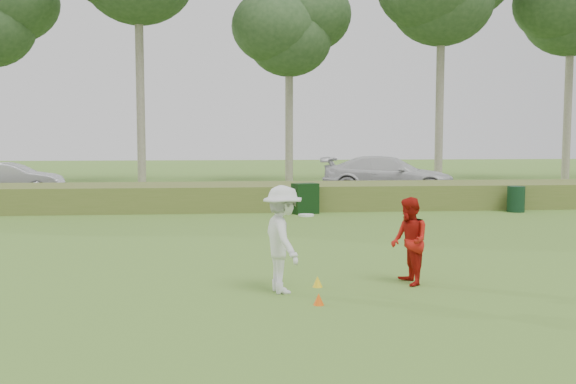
{
  "coord_description": "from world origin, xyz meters",
  "views": [
    {
      "loc": [
        -1.47,
        -11.54,
        2.67
      ],
      "look_at": [
        0.0,
        4.0,
        1.3
      ],
      "focal_mm": 40.0,
      "sensor_mm": 36.0,
      "label": 1
    }
  ],
  "objects": [
    {
      "name": "cone_orange",
      "position": [
        -0.05,
        -1.69,
        0.09
      ],
      "size": [
        0.17,
        0.17,
        0.19
      ],
      "primitive_type": "cone",
      "color": "#FF5B0D",
      "rests_on": "ground"
    },
    {
      "name": "player_red",
      "position": [
        1.76,
        -0.45,
        0.79
      ],
      "size": [
        0.65,
        0.81,
        1.58
      ],
      "primitive_type": "imported",
      "rotation": [
        0.0,
        0.0,
        -1.5
      ],
      "color": "#B1160F",
      "rests_on": "ground"
    },
    {
      "name": "park_road",
      "position": [
        0.0,
        17.0,
        0.03
      ],
      "size": [
        80.0,
        6.0,
        0.06
      ],
      "primitive_type": "cube",
      "color": "#2D2D2D",
      "rests_on": "ground"
    },
    {
      "name": "utility_cabinet",
      "position": [
        1.18,
        10.22,
        0.52
      ],
      "size": [
        0.97,
        0.79,
        1.05
      ],
      "primitive_type": "cube",
      "rotation": [
        0.0,
        0.0,
        0.36
      ],
      "color": "black",
      "rests_on": "ground"
    },
    {
      "name": "reed_strip",
      "position": [
        0.0,
        12.0,
        0.45
      ],
      "size": [
        80.0,
        3.0,
        0.9
      ],
      "primitive_type": "cube",
      "color": "#546528",
      "rests_on": "ground"
    },
    {
      "name": "trash_bin",
      "position": [
        8.63,
        10.03,
        0.45
      ],
      "size": [
        0.8,
        0.8,
        0.91
      ],
      "primitive_type": "cylinder",
      "rotation": [
        0.0,
        0.0,
        0.41
      ],
      "color": "black",
      "rests_on": "ground"
    },
    {
      "name": "player_white",
      "position": [
        -0.54,
        -0.8,
        0.92
      ],
      "size": [
        1.0,
        1.31,
        1.83
      ],
      "rotation": [
        0.0,
        0.0,
        1.8
      ],
      "color": "white",
      "rests_on": "ground"
    },
    {
      "name": "ground",
      "position": [
        0.0,
        0.0,
        0.0
      ],
      "size": [
        120.0,
        120.0,
        0.0
      ],
      "primitive_type": "plane",
      "color": "#477627",
      "rests_on": "ground"
    },
    {
      "name": "tree_4",
      "position": [
        2.0,
        24.5,
        8.59
      ],
      "size": [
        6.24,
        6.24,
        11.5
      ],
      "color": "gray",
      "rests_on": "ground"
    },
    {
      "name": "car_mid",
      "position": [
        -10.9,
        17.38,
        0.78
      ],
      "size": [
        4.42,
        1.67,
        1.44
      ],
      "primitive_type": "imported",
      "rotation": [
        0.0,
        0.0,
        1.61
      ],
      "color": "silver",
      "rests_on": "park_road"
    },
    {
      "name": "cone_yellow",
      "position": [
        0.1,
        -0.49,
        0.1
      ],
      "size": [
        0.18,
        0.18,
        0.2
      ],
      "primitive_type": "cone",
      "color": "yellow",
      "rests_on": "ground"
    },
    {
      "name": "tree_6",
      "position": [
        18.0,
        23.8,
        10.1
      ],
      "size": [
        7.02,
        7.02,
        13.5
      ],
      "color": "gray",
      "rests_on": "ground"
    },
    {
      "name": "car_right",
      "position": [
        5.69,
        16.38,
        0.91
      ],
      "size": [
        6.35,
        4.32,
        1.71
      ],
      "primitive_type": "imported",
      "rotation": [
        0.0,
        0.0,
        1.21
      ],
      "color": "silver",
      "rests_on": "park_road"
    }
  ]
}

